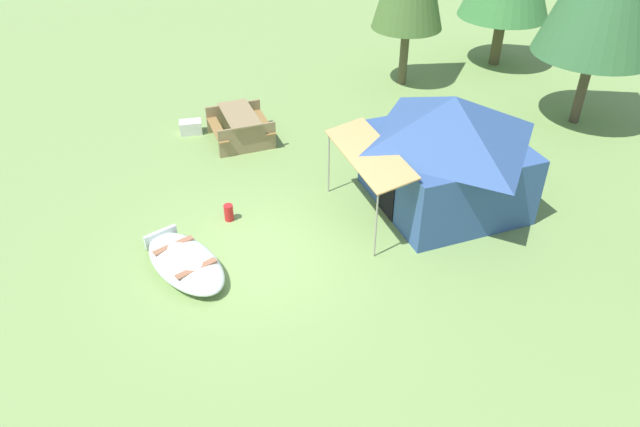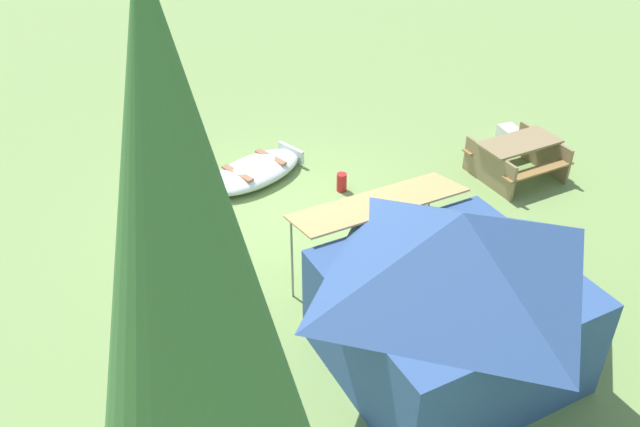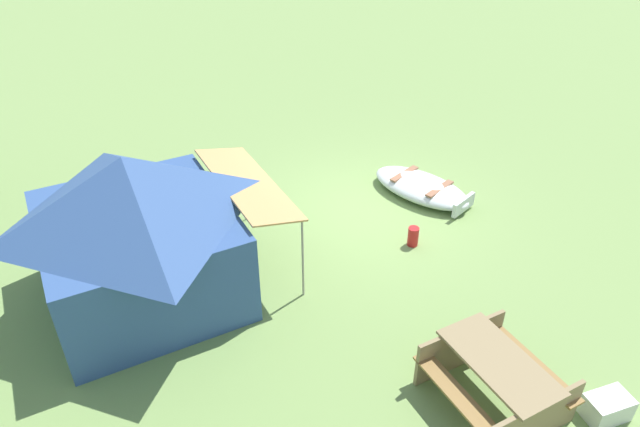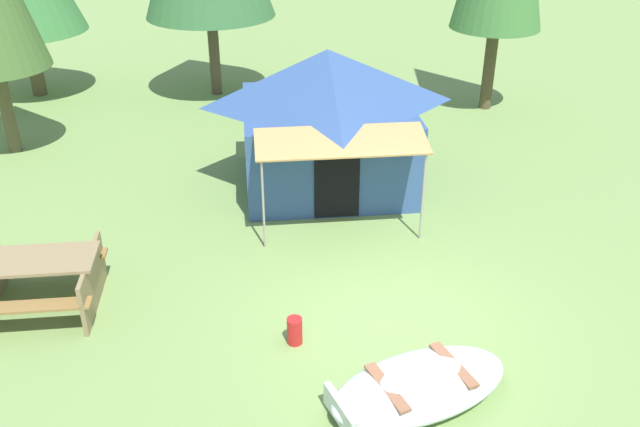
# 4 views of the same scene
# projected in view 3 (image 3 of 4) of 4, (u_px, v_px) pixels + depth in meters

# --- Properties ---
(ground_plane) EXTENTS (80.00, 80.00, 0.00)m
(ground_plane) POSITION_uv_depth(u_px,v_px,m) (362.00, 212.00, 11.70)
(ground_plane) COLOR #74964F
(beached_rowboat) EXTENTS (2.36, 1.42, 0.39)m
(beached_rowboat) POSITION_uv_depth(u_px,v_px,m) (422.00, 187.00, 12.12)
(beached_rowboat) COLOR silver
(beached_rowboat) RESTS_ON ground_plane
(canvas_cabin_tent) EXTENTS (3.68, 4.26, 2.54)m
(canvas_cabin_tent) POSITION_uv_depth(u_px,v_px,m) (136.00, 227.00, 8.96)
(canvas_cabin_tent) COLOR #32528A
(canvas_cabin_tent) RESTS_ON ground_plane
(picnic_table) EXTENTS (1.84, 1.72, 0.79)m
(picnic_table) POSITION_uv_depth(u_px,v_px,m) (496.00, 377.00, 7.57)
(picnic_table) COLOR #8A764F
(picnic_table) RESTS_ON ground_plane
(cooler_box) EXTENTS (0.54, 0.67, 0.35)m
(cooler_box) POSITION_uv_depth(u_px,v_px,m) (607.00, 407.00, 7.55)
(cooler_box) COLOR silver
(cooler_box) RESTS_ON ground_plane
(fuel_can) EXTENTS (0.27, 0.27, 0.37)m
(fuel_can) POSITION_uv_depth(u_px,v_px,m) (413.00, 236.00, 10.69)
(fuel_can) COLOR red
(fuel_can) RESTS_ON ground_plane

